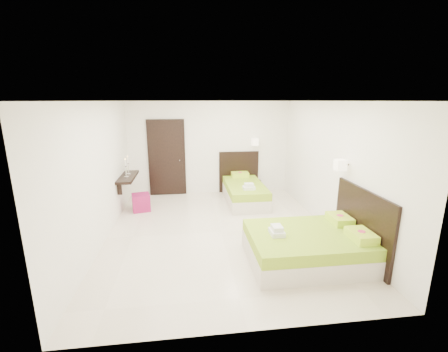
{
  "coord_description": "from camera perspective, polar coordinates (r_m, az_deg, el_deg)",
  "views": [
    {
      "loc": [
        -0.65,
        -5.62,
        2.61
      ],
      "look_at": [
        0.1,
        0.3,
        1.1
      ],
      "focal_mm": 24.0,
      "sensor_mm": 36.0,
      "label": 1
    }
  ],
  "objects": [
    {
      "name": "floor",
      "position": [
        6.23,
        -0.58,
        -10.57
      ],
      "size": [
        5.5,
        5.5,
        0.0
      ],
      "primitive_type": "plane",
      "color": "beige",
      "rests_on": "ground"
    },
    {
      "name": "bed_single",
      "position": [
        7.98,
        3.87,
        -2.75
      ],
      "size": [
        1.14,
        1.91,
        1.57
      ],
      "color": "beige",
      "rests_on": "ground"
    },
    {
      "name": "bed_double",
      "position": [
        5.3,
        16.35,
        -12.38
      ],
      "size": [
        1.92,
        1.64,
        1.59
      ],
      "color": "beige",
      "rests_on": "ground"
    },
    {
      "name": "nightstand",
      "position": [
        8.82,
        5.22,
        -1.82
      ],
      "size": [
        0.5,
        0.47,
        0.37
      ],
      "primitive_type": "cube",
      "rotation": [
        0.0,
        0.0,
        0.26
      ],
      "color": "black",
      "rests_on": "ground"
    },
    {
      "name": "ottoman",
      "position": [
        7.58,
        -15.5,
        -4.85
      ],
      "size": [
        0.49,
        0.49,
        0.41
      ],
      "primitive_type": "cube",
      "rotation": [
        0.0,
        0.0,
        0.22
      ],
      "color": "#8C1249",
      "rests_on": "ground"
    },
    {
      "name": "door",
      "position": [
        8.48,
        -10.83,
        3.34
      ],
      "size": [
        1.02,
        0.15,
        2.14
      ],
      "color": "black",
      "rests_on": "ground"
    },
    {
      "name": "console_shelf",
      "position": [
        7.57,
        -17.92,
        -0.2
      ],
      "size": [
        0.35,
        1.2,
        0.78
      ],
      "color": "black",
      "rests_on": "ground"
    }
  ]
}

